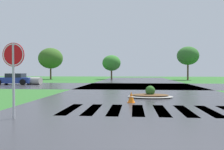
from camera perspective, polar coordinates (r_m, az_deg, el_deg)
name	(u,v)px	position (r m, az deg, el deg)	size (l,w,h in m)	color
asphalt_roadway	(144,96)	(14.72, 7.61, -4.99)	(11.49, 80.00, 0.01)	#35353A
asphalt_cross_road	(140,86)	(24.41, 6.64, -2.61)	(90.00, 10.34, 0.01)	#35353A
crosswalk_stripes	(149,110)	(9.45, 8.98, -8.36)	(6.75, 2.83, 0.01)	white
stop_sign	(13,62)	(8.20, -22.61, 2.80)	(0.76, 0.11, 2.44)	#B2B5BA
median_island	(150,95)	(13.91, 9.17, -4.76)	(2.60, 1.77, 0.68)	#9E9B93
car_white_sedan	(15,79)	(28.96, -22.38, -0.95)	(4.09, 2.39, 1.25)	navy
drainage_pipe_stack	(35,81)	(27.87, -18.13, -1.35)	(1.72, 1.14, 0.84)	#9E9B93
traffic_cone	(131,97)	(11.52, 4.64, -5.40)	(0.36, 0.36, 0.54)	orange
background_treeline	(120,58)	(42.24, 1.87, 4.01)	(40.23, 5.20, 5.74)	#4C3823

